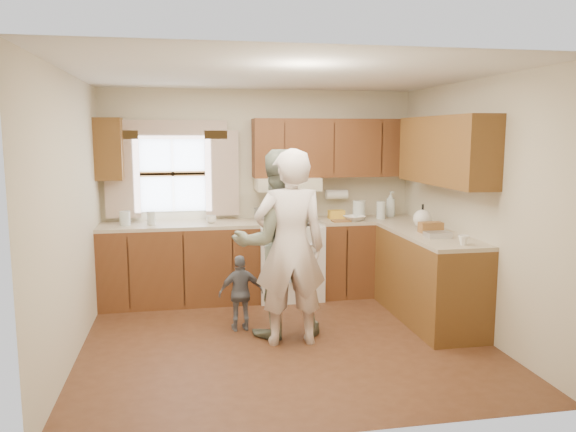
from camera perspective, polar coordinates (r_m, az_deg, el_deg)
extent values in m
plane|color=#4B2917|center=(5.54, -0.27, -12.49)|extent=(3.80, 3.80, 0.00)
plane|color=white|center=(5.20, -0.28, 14.20)|extent=(3.80, 3.80, 0.00)
plane|color=beige|center=(6.94, -2.86, 2.38)|extent=(3.80, 0.00, 3.80)
plane|color=beige|center=(3.54, 4.79, -3.39)|extent=(3.80, 0.00, 3.80)
plane|color=beige|center=(5.24, -21.20, -0.12)|extent=(0.00, 3.50, 3.50)
plane|color=beige|center=(5.87, 18.31, 0.88)|extent=(0.00, 3.50, 3.50)
cube|color=#44200E|center=(6.72, -10.89, -4.89)|extent=(1.82, 0.60, 0.90)
cube|color=#44200E|center=(7.07, 7.97, -4.15)|extent=(1.22, 0.60, 0.90)
cube|color=#3C230D|center=(6.17, 14.05, -6.18)|extent=(0.60, 1.65, 0.90)
cube|color=#C4B593|center=(6.63, -11.00, -0.93)|extent=(1.82, 0.60, 0.04)
cube|color=#C4B593|center=(6.99, 8.04, -0.38)|extent=(1.22, 0.60, 0.04)
cube|color=#C4B593|center=(6.07, 14.21, -1.87)|extent=(0.60, 1.65, 0.04)
cube|color=#44200E|center=(6.92, 4.75, 6.91)|extent=(2.00, 0.33, 0.70)
cube|color=#3C230D|center=(6.73, -17.72, 6.51)|extent=(0.30, 0.33, 0.70)
cube|color=#3C230D|center=(6.04, 15.68, 6.43)|extent=(0.33, 1.65, 0.70)
cube|color=beige|center=(6.75, -0.07, 3.29)|extent=(0.76, 0.45, 0.15)
cube|color=silver|center=(6.84, -11.62, 4.23)|extent=(0.90, 0.03, 0.90)
cube|color=#FFB74B|center=(6.83, -16.51, 4.05)|extent=(0.40, 0.05, 1.02)
cube|color=#FFB74B|center=(6.80, -6.73, 4.33)|extent=(0.40, 0.05, 1.02)
cube|color=#FFB74B|center=(6.77, -11.76, 8.59)|extent=(1.30, 0.05, 0.22)
cylinder|color=white|center=(7.04, 4.95, 2.19)|extent=(0.27, 0.12, 0.12)
imported|color=silver|center=(6.57, -7.81, -0.33)|extent=(0.14, 0.14, 0.09)
imported|color=silver|center=(7.14, 10.38, 1.21)|extent=(0.16, 0.16, 0.32)
imported|color=silver|center=(6.75, 6.76, -0.23)|extent=(0.31, 0.31, 0.06)
imported|color=silver|center=(5.49, 17.41, -2.36)|extent=(0.11, 0.11, 0.09)
cylinder|color=silver|center=(6.61, -16.24, -0.24)|extent=(0.12, 0.12, 0.16)
cube|color=olive|center=(6.68, 5.40, -0.49)|extent=(0.21, 0.16, 0.02)
cube|color=gold|center=(6.90, 4.93, 0.17)|extent=(0.19, 0.13, 0.10)
cylinder|color=silver|center=(6.90, 7.22, 0.63)|extent=(0.15, 0.15, 0.22)
cylinder|color=silver|center=(6.95, 9.42, 0.61)|extent=(0.11, 0.11, 0.22)
sphere|color=silver|center=(6.36, 13.49, -0.27)|extent=(0.20, 0.20, 0.20)
cube|color=olive|center=(6.10, 14.30, -1.12)|extent=(0.24, 0.13, 0.11)
cube|color=silver|center=(5.82, 14.96, -1.84)|extent=(0.24, 0.17, 0.06)
cylinder|color=silver|center=(6.59, -13.72, -0.20)|extent=(0.10, 0.10, 0.16)
cube|color=silver|center=(6.81, 0.07, -4.56)|extent=(0.76, 0.64, 0.90)
cube|color=#B7B7BC|center=(6.96, -0.33, 0.25)|extent=(0.76, 0.10, 0.16)
cylinder|color=#B7B7BC|center=(6.45, 0.59, -3.01)|extent=(0.68, 0.03, 0.03)
cube|color=#507FBB|center=(6.49, 1.06, -4.94)|extent=(0.22, 0.02, 0.42)
cylinder|color=black|center=(6.81, -1.61, -0.66)|extent=(0.18, 0.18, 0.01)
cylinder|color=black|center=(6.87, 1.36, -0.57)|extent=(0.18, 0.18, 0.01)
cylinder|color=black|center=(6.56, -1.27, -0.99)|extent=(0.18, 0.18, 0.01)
cylinder|color=black|center=(6.63, 1.80, -0.90)|extent=(0.18, 0.18, 0.01)
imported|color=silver|center=(5.22, 0.22, -3.25)|extent=(0.69, 0.46, 1.84)
imported|color=#233F2F|center=(5.46, -1.09, -2.82)|extent=(0.97, 0.81, 1.82)
imported|color=slate|center=(5.71, -4.80, -7.80)|extent=(0.46, 0.22, 0.77)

